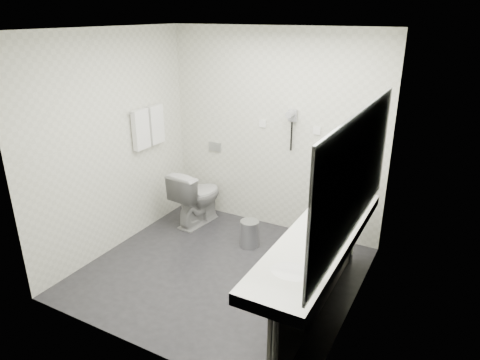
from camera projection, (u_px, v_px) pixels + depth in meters
The scene contains 29 objects.
floor at pixel (221, 272), 4.69m from camera, with size 2.80×2.80×0.00m, color #242328.
ceiling at pixel (217, 29), 3.78m from camera, with size 2.80×2.80×0.00m, color white.
wall_back at pixel (274, 133), 5.30m from camera, with size 2.80×2.80×0.00m, color silver.
wall_front at pixel (128, 214), 3.17m from camera, with size 2.80×2.80×0.00m, color silver.
wall_left at pixel (113, 144), 4.86m from camera, with size 2.60×2.60×0.00m, color silver.
wall_right at pixel (362, 190), 3.61m from camera, with size 2.60×2.60×0.00m, color silver.
vanity_counter at pixel (319, 239), 3.74m from camera, with size 0.55×2.20×0.10m, color white.
vanity_panel at pixel (319, 281), 3.88m from camera, with size 0.03×2.15×0.75m, color gray.
vanity_post_near at pixel (274, 359), 3.02m from camera, with size 0.06×0.06×0.75m, color silver.
vanity_post_far at pixel (352, 233), 4.72m from camera, with size 0.06×0.06×0.75m, color silver.
mirror at pixel (357, 174), 3.38m from camera, with size 0.02×2.20×1.05m, color #B2BCC6.
basin_near at pixel (291, 273), 3.19m from camera, with size 0.40×0.31×0.05m, color white.
basin_far at pixel (341, 208), 4.25m from camera, with size 0.40×0.31×0.05m, color white.
faucet_near at pixel (317, 270), 3.07m from camera, with size 0.04×0.04×0.15m, color silver.
faucet_far at pixel (362, 203), 4.13m from camera, with size 0.04×0.04×0.15m, color silver.
soap_bottle_a at pixel (318, 225), 3.76m from camera, with size 0.05×0.05×0.10m, color beige.
glass_left at pixel (347, 221), 3.83m from camera, with size 0.06×0.06×0.11m, color silver.
toilet at pixel (197, 196), 5.66m from camera, with size 0.42×0.74×0.75m, color white.
flush_plate at pixel (215, 147), 5.77m from camera, with size 0.18×0.02×0.12m, color #B2B5BA.
pedal_bin at pixel (250, 234), 5.16m from camera, with size 0.23×0.23×0.32m, color #B2B5BA.
bin_lid at pixel (250, 222), 5.10m from camera, with size 0.23×0.23×0.01m, color #B2B5BA.
towel_rail at pixel (146, 109), 5.18m from camera, with size 0.02×0.02×0.62m, color silver.
towel_near at pixel (141, 129), 5.14m from camera, with size 0.07×0.24×0.48m, color white.
towel_far at pixel (156, 124), 5.37m from camera, with size 0.07×0.24×0.48m, color white.
dryer_cradle at pixel (293, 115), 5.07m from camera, with size 0.10×0.04×0.14m, color #9B9CA1.
dryer_barrel at pixel (291, 114), 5.00m from camera, with size 0.08×0.08×0.14m, color #9B9CA1.
dryer_cord at pixel (291, 136), 5.15m from camera, with size 0.02×0.02×0.35m, color black.
switch_plate_a at pixel (263, 124), 5.32m from camera, with size 0.09×0.02×0.09m, color white.
switch_plate_b at pixel (317, 131), 5.01m from camera, with size 0.09×0.02×0.09m, color white.
Camera 1 is at (2.09, -3.42, 2.64)m, focal length 32.24 mm.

